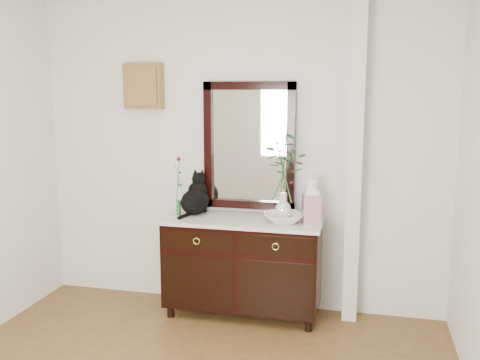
% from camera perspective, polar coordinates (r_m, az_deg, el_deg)
% --- Properties ---
extents(wall_back, '(3.60, 0.04, 2.70)m').
position_cam_1_polar(wall_back, '(4.67, -0.19, 2.58)').
color(wall_back, silver).
rests_on(wall_back, ground).
extents(pilaster, '(0.12, 0.20, 2.70)m').
position_cam_1_polar(pilaster, '(4.46, 12.16, 2.02)').
color(pilaster, silver).
rests_on(pilaster, ground).
extents(sideboard, '(1.33, 0.52, 0.82)m').
position_cam_1_polar(sideboard, '(4.60, 0.29, -8.73)').
color(sideboard, black).
rests_on(sideboard, ground).
extents(wall_mirror, '(0.80, 0.06, 1.10)m').
position_cam_1_polar(wall_mirror, '(4.62, 0.97, 3.63)').
color(wall_mirror, black).
rests_on(wall_mirror, wall_back).
extents(key_cabinet, '(0.35, 0.10, 0.40)m').
position_cam_1_polar(key_cabinet, '(4.86, -10.24, 9.81)').
color(key_cabinet, brown).
rests_on(key_cabinet, wall_back).
extents(cat, '(0.32, 0.36, 0.37)m').
position_cam_1_polar(cat, '(4.65, -4.84, -1.43)').
color(cat, black).
rests_on(cat, sideboard).
extents(lotus_bowl, '(0.40, 0.40, 0.08)m').
position_cam_1_polar(lotus_bowl, '(4.39, 4.60, -4.05)').
color(lotus_bowl, white).
rests_on(lotus_bowl, sideboard).
extents(vase_branches, '(0.42, 0.42, 0.80)m').
position_cam_1_polar(vase_branches, '(4.31, 4.67, 0.86)').
color(vase_branches, silver).
rests_on(vase_branches, lotus_bowl).
extents(bud_vase_rose, '(0.07, 0.07, 0.52)m').
position_cam_1_polar(bud_vase_rose, '(4.60, -6.61, -0.62)').
color(bud_vase_rose, '#265D2F').
rests_on(bud_vase_rose, sideboard).
extents(ginger_jar, '(0.17, 0.17, 0.38)m').
position_cam_1_polar(ginger_jar, '(4.37, 7.63, -2.13)').
color(ginger_jar, silver).
rests_on(ginger_jar, sideboard).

